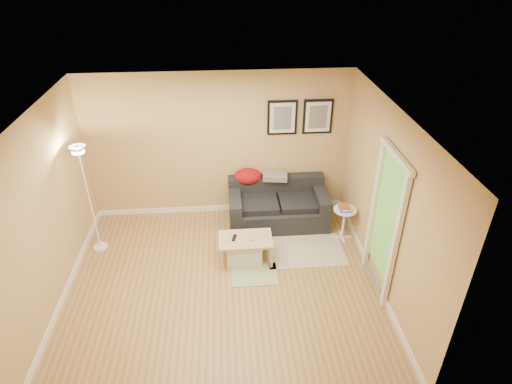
% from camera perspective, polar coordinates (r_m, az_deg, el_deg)
% --- Properties ---
extents(floor, '(4.50, 4.50, 0.00)m').
position_cam_1_polar(floor, '(6.43, -4.39, -12.21)').
color(floor, '#A88448').
rests_on(floor, ground).
extents(ceiling, '(4.50, 4.50, 0.00)m').
position_cam_1_polar(ceiling, '(5.03, -5.57, 9.99)').
color(ceiling, white).
rests_on(ceiling, wall_back).
extents(wall_back, '(4.50, 0.00, 4.50)m').
position_cam_1_polar(wall_back, '(7.37, -5.01, 6.08)').
color(wall_back, tan).
rests_on(wall_back, ground).
extents(wall_front, '(4.50, 0.00, 4.50)m').
position_cam_1_polar(wall_front, '(4.10, -4.72, -18.02)').
color(wall_front, tan).
rests_on(wall_front, ground).
extents(wall_left, '(0.00, 4.00, 4.00)m').
position_cam_1_polar(wall_left, '(6.09, -26.59, -3.16)').
color(wall_left, tan).
rests_on(wall_left, ground).
extents(wall_right, '(0.00, 4.00, 4.00)m').
position_cam_1_polar(wall_right, '(6.01, 17.05, -1.44)').
color(wall_right, tan).
rests_on(wall_right, ground).
extents(baseboard_back, '(4.50, 0.02, 0.10)m').
position_cam_1_polar(baseboard_back, '(7.97, -4.60, -2.13)').
color(baseboard_back, white).
rests_on(baseboard_back, ground).
extents(baseboard_left, '(0.02, 4.00, 0.10)m').
position_cam_1_polar(baseboard_left, '(6.81, -24.04, -11.93)').
color(baseboard_left, white).
rests_on(baseboard_left, ground).
extents(baseboard_right, '(0.02, 4.00, 0.10)m').
position_cam_1_polar(baseboard_right, '(6.74, 15.34, -10.47)').
color(baseboard_right, white).
rests_on(baseboard_right, ground).
extents(sofa, '(1.70, 0.90, 0.75)m').
position_cam_1_polar(sofa, '(7.46, 2.97, -1.64)').
color(sofa, black).
rests_on(sofa, ground).
extents(red_throw, '(0.48, 0.36, 0.28)m').
position_cam_1_polar(red_throw, '(7.50, -1.08, 2.12)').
color(red_throw, '#AB100F').
rests_on(red_throw, sofa).
extents(plaid_throw, '(0.45, 0.32, 0.10)m').
position_cam_1_polar(plaid_throw, '(7.49, 2.59, 2.11)').
color(plaid_throw, tan).
rests_on(plaid_throw, sofa).
extents(framed_print_left, '(0.50, 0.04, 0.60)m').
position_cam_1_polar(framed_print_left, '(7.22, 3.53, 9.90)').
color(framed_print_left, black).
rests_on(framed_print_left, wall_back).
extents(framed_print_right, '(0.50, 0.04, 0.60)m').
position_cam_1_polar(framed_print_right, '(7.33, 8.26, 9.95)').
color(framed_print_right, black).
rests_on(framed_print_right, wall_back).
extents(area_rug, '(1.25, 0.85, 0.01)m').
position_cam_1_polar(area_rug, '(7.04, 6.57, -7.77)').
color(area_rug, '#C0B998').
rests_on(area_rug, ground).
extents(green_runner, '(0.70, 0.50, 0.01)m').
position_cam_1_polar(green_runner, '(6.55, -0.23, -11.00)').
color(green_runner, '#668C4C').
rests_on(green_runner, ground).
extents(coffee_table, '(0.91, 0.67, 0.41)m').
position_cam_1_polar(coffee_table, '(6.71, -1.38, -7.62)').
color(coffee_table, tan).
rests_on(coffee_table, ground).
extents(remote_control, '(0.09, 0.17, 0.02)m').
position_cam_1_polar(remote_control, '(6.59, -2.93, -6.12)').
color(remote_control, black).
rests_on(remote_control, coffee_table).
extents(tape_roll, '(0.07, 0.07, 0.03)m').
position_cam_1_polar(tape_roll, '(6.54, -0.53, -6.31)').
color(tape_roll, yellow).
rests_on(tape_roll, coffee_table).
extents(storage_bin, '(0.56, 0.41, 0.34)m').
position_cam_1_polar(storage_bin, '(6.73, -1.63, -7.82)').
color(storage_bin, white).
rests_on(storage_bin, ground).
extents(side_table, '(0.38, 0.38, 0.58)m').
position_cam_1_polar(side_table, '(7.26, 11.60, -4.17)').
color(side_table, white).
rests_on(side_table, ground).
extents(book_stack, '(0.22, 0.26, 0.07)m').
position_cam_1_polar(book_stack, '(7.08, 11.76, -2.01)').
color(book_stack, '#3947AB').
rests_on(book_stack, side_table).
extents(floor_lamp, '(0.24, 0.24, 1.83)m').
position_cam_1_polar(floor_lamp, '(7.04, -21.29, -1.37)').
color(floor_lamp, white).
rests_on(floor_lamp, ground).
extents(doorway, '(0.12, 1.01, 2.13)m').
position_cam_1_polar(doorway, '(6.03, 16.67, -4.43)').
color(doorway, white).
rests_on(doorway, ground).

